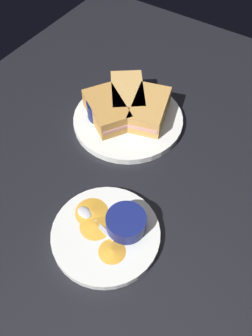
{
  "coord_description": "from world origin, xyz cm",
  "views": [
    {
      "loc": [
        46.63,
        21.68,
        62.37
      ],
      "look_at": [
        9.08,
        -2.84,
        3.0
      ],
      "focal_mm": 38.08,
      "sensor_mm": 36.0,
      "label": 1
    }
  ],
  "objects_px": {
    "spoon_by_gravy_ramekin": "(89,217)",
    "ramekin_light_gravy": "(126,222)",
    "plate_chips_companion": "(106,234)",
    "sandwich_half_far": "(128,96)",
    "plate_sandwich_main": "(128,120)",
    "ramekin_dark_sauce": "(103,108)",
    "sandwich_half_extra": "(107,110)",
    "sandwich_half_near": "(149,110)",
    "spoon_by_dark_ramekin": "(127,120)"
  },
  "relations": [
    {
      "from": "plate_chips_companion",
      "to": "spoon_by_dark_ramekin",
      "type": "bearing_deg",
      "value": -154.67
    },
    {
      "from": "plate_sandwich_main",
      "to": "spoon_by_gravy_ramekin",
      "type": "bearing_deg",
      "value": 17.57
    },
    {
      "from": "plate_sandwich_main",
      "to": "plate_chips_companion",
      "type": "xyz_separation_m",
      "value": [
        0.28,
        0.13,
        0.0
      ]
    },
    {
      "from": "sandwich_half_extra",
      "to": "sandwich_half_far",
      "type": "bearing_deg",
      "value": 169.64
    },
    {
      "from": "ramekin_light_gravy",
      "to": "spoon_by_gravy_ramekin",
      "type": "height_order",
      "value": "ramekin_light_gravy"
    },
    {
      "from": "sandwich_half_near",
      "to": "spoon_by_dark_ramekin",
      "type": "relative_size",
      "value": 1.48
    },
    {
      "from": "spoon_by_gravy_ramekin",
      "to": "sandwich_half_extra",
      "type": "bearing_deg",
      "value": -152.36
    },
    {
      "from": "spoon_by_gravy_ramekin",
      "to": "plate_sandwich_main",
      "type": "bearing_deg",
      "value": -162.43
    },
    {
      "from": "plate_sandwich_main",
      "to": "plate_chips_companion",
      "type": "height_order",
      "value": "same"
    },
    {
      "from": "spoon_by_dark_ramekin",
      "to": "spoon_by_gravy_ramekin",
      "type": "distance_m",
      "value": 0.27
    },
    {
      "from": "plate_sandwich_main",
      "to": "ramekin_light_gravy",
      "type": "xyz_separation_m",
      "value": [
        0.25,
        0.16,
        0.03
      ]
    },
    {
      "from": "plate_sandwich_main",
      "to": "sandwich_half_near",
      "type": "distance_m",
      "value": 0.06
    },
    {
      "from": "plate_sandwich_main",
      "to": "spoon_by_dark_ramekin",
      "type": "relative_size",
      "value": 2.65
    },
    {
      "from": "sandwich_half_extra",
      "to": "sandwich_half_near",
      "type": "bearing_deg",
      "value": 124.64
    },
    {
      "from": "sandwich_half_near",
      "to": "plate_chips_companion",
      "type": "height_order",
      "value": "sandwich_half_near"
    },
    {
      "from": "plate_sandwich_main",
      "to": "sandwich_half_near",
      "type": "relative_size",
      "value": 1.79
    },
    {
      "from": "sandwich_half_near",
      "to": "spoon_by_dark_ramekin",
      "type": "xyz_separation_m",
      "value": [
        0.04,
        -0.04,
        -0.02
      ]
    },
    {
      "from": "sandwich_half_extra",
      "to": "spoon_by_dark_ramekin",
      "type": "relative_size",
      "value": 1.51
    },
    {
      "from": "sandwich_half_far",
      "to": "ramekin_light_gravy",
      "type": "xyz_separation_m",
      "value": [
        0.29,
        0.18,
        -0.01
      ]
    },
    {
      "from": "ramekin_dark_sauce",
      "to": "spoon_by_gravy_ramekin",
      "type": "xyz_separation_m",
      "value": [
        0.24,
        0.14,
        -0.02
      ]
    },
    {
      "from": "ramekin_dark_sauce",
      "to": "spoon_by_gravy_ramekin",
      "type": "height_order",
      "value": "ramekin_dark_sauce"
    },
    {
      "from": "ramekin_dark_sauce",
      "to": "ramekin_light_gravy",
      "type": "height_order",
      "value": "ramekin_dark_sauce"
    },
    {
      "from": "sandwich_half_far",
      "to": "plate_sandwich_main",
      "type": "bearing_deg",
      "value": 34.64
    },
    {
      "from": "plate_chips_companion",
      "to": "sandwich_half_far",
      "type": "bearing_deg",
      "value": -153.63
    },
    {
      "from": "sandwich_half_extra",
      "to": "plate_chips_companion",
      "type": "bearing_deg",
      "value": 34.37
    },
    {
      "from": "ramekin_dark_sauce",
      "to": "plate_chips_companion",
      "type": "xyz_separation_m",
      "value": [
        0.25,
        0.18,
        -0.03
      ]
    },
    {
      "from": "spoon_by_gravy_ramekin",
      "to": "ramekin_light_gravy",
      "type": "bearing_deg",
      "value": 107.69
    },
    {
      "from": "sandwich_half_far",
      "to": "ramekin_light_gravy",
      "type": "distance_m",
      "value": 0.34
    },
    {
      "from": "ramekin_dark_sauce",
      "to": "plate_chips_companion",
      "type": "relative_size",
      "value": 0.37
    },
    {
      "from": "plate_sandwich_main",
      "to": "spoon_by_gravy_ramekin",
      "type": "relative_size",
      "value": 2.64
    },
    {
      "from": "plate_chips_companion",
      "to": "spoon_by_gravy_ramekin",
      "type": "height_order",
      "value": "spoon_by_gravy_ramekin"
    },
    {
      "from": "sandwich_half_extra",
      "to": "spoon_by_dark_ramekin",
      "type": "distance_m",
      "value": 0.05
    },
    {
      "from": "sandwich_half_near",
      "to": "ramekin_light_gravy",
      "type": "xyz_separation_m",
      "value": [
        0.28,
        0.12,
        -0.01
      ]
    },
    {
      "from": "sandwich_half_far",
      "to": "plate_chips_companion",
      "type": "height_order",
      "value": "sandwich_half_far"
    },
    {
      "from": "ramekin_dark_sauce",
      "to": "plate_chips_companion",
      "type": "height_order",
      "value": "ramekin_dark_sauce"
    },
    {
      "from": "plate_sandwich_main",
      "to": "sandwich_half_extra",
      "type": "relative_size",
      "value": 1.75
    },
    {
      "from": "sandwich_half_far",
      "to": "ramekin_light_gravy",
      "type": "bearing_deg",
      "value": 32.55
    },
    {
      "from": "spoon_by_dark_ramekin",
      "to": "plate_sandwich_main",
      "type": "bearing_deg",
      "value": -161.24
    },
    {
      "from": "spoon_by_gravy_ramekin",
      "to": "ramekin_dark_sauce",
      "type": "bearing_deg",
      "value": -150.42
    },
    {
      "from": "sandwich_half_near",
      "to": "ramekin_light_gravy",
      "type": "distance_m",
      "value": 0.3
    },
    {
      "from": "plate_sandwich_main",
      "to": "ramekin_dark_sauce",
      "type": "height_order",
      "value": "ramekin_dark_sauce"
    },
    {
      "from": "sandwich_half_near",
      "to": "ramekin_light_gravy",
      "type": "bearing_deg",
      "value": 22.59
    },
    {
      "from": "plate_sandwich_main",
      "to": "sandwich_half_extra",
      "type": "xyz_separation_m",
      "value": [
        0.03,
        -0.04,
        0.03
      ]
    },
    {
      "from": "plate_sandwich_main",
      "to": "sandwich_half_far",
      "type": "distance_m",
      "value": 0.06
    },
    {
      "from": "sandwich_half_near",
      "to": "ramekin_dark_sauce",
      "type": "height_order",
      "value": "sandwich_half_near"
    },
    {
      "from": "plate_sandwich_main",
      "to": "spoon_by_dark_ramekin",
      "type": "bearing_deg",
      "value": 18.76
    },
    {
      "from": "plate_chips_companion",
      "to": "ramekin_light_gravy",
      "type": "height_order",
      "value": "ramekin_light_gravy"
    },
    {
      "from": "spoon_by_dark_ramekin",
      "to": "sandwich_half_near",
      "type": "bearing_deg",
      "value": 139.07
    },
    {
      "from": "sandwich_half_near",
      "to": "ramekin_light_gravy",
      "type": "relative_size",
      "value": 1.93
    },
    {
      "from": "sandwich_half_near",
      "to": "sandwich_half_far",
      "type": "bearing_deg",
      "value": -100.36
    }
  ]
}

